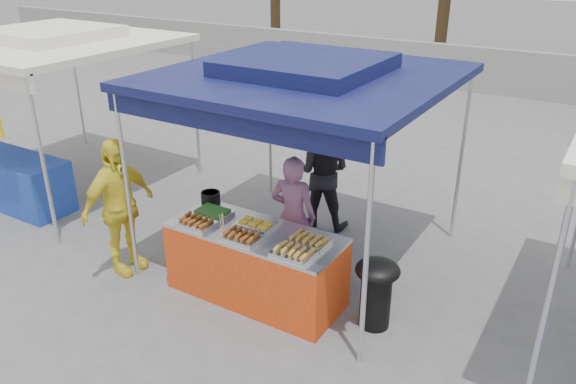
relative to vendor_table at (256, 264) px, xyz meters
The scene contains 20 objects.
ground_plane 0.44m from the vendor_table, 90.00° to the left, with size 80.00×80.00×0.00m, color #5F5F61.
back_wall 11.10m from the vendor_table, 90.00° to the left, with size 40.00×0.25×1.20m, color gray.
main_canopy 2.22m from the vendor_table, 90.00° to the left, with size 3.20×3.20×2.57m.
neighbor_stall_left 4.70m from the vendor_table, behind, with size 3.20×3.20×2.57m.
vendor_table is the anchor object (origin of this frame).
food_tray_fl 0.81m from the vendor_table, 159.08° to the right, with size 0.42×0.30×0.07m.
food_tray_fm 0.52m from the vendor_table, 89.89° to the right, with size 0.42×0.30×0.07m.
food_tray_fr 0.83m from the vendor_table, 20.46° to the right, with size 0.42×0.30×0.07m.
food_tray_bl 0.78m from the vendor_table, behind, with size 0.42×0.30×0.07m.
food_tray_bm 0.47m from the vendor_table, 117.14° to the left, with size 0.42×0.30×0.07m.
food_tray_br 0.80m from the vendor_table, ahead, with size 0.42×0.30×0.07m.
cooking_pot 1.05m from the vendor_table, 159.76° to the left, with size 0.23×0.23×0.14m, color black.
skewer_cup 0.60m from the vendor_table, 125.08° to the right, with size 0.07×0.07×0.09m, color silver.
wok_burner 1.40m from the vendor_table, ahead, with size 0.47×0.47×0.79m.
crate_left 0.71m from the vendor_table, 119.83° to the left, with size 0.50×0.35×0.30m, color #152DAB.
crate_right 0.82m from the vendor_table, 58.18° to the left, with size 0.52×0.36×0.31m, color #152DAB.
crate_stacked 0.77m from the vendor_table, 58.18° to the left, with size 0.49×0.34×0.30m, color #152DAB.
vendor_woman 0.76m from the vendor_table, 82.23° to the left, with size 0.56×0.37×1.53m, color #915C81.
helper_man 2.03m from the vendor_table, 96.32° to the left, with size 0.80×0.62×1.65m, color black.
customer_person 1.81m from the vendor_table, 167.66° to the right, with size 1.01×0.42×1.72m, color yellow.
Camera 1 is at (3.17, -4.56, 3.76)m, focal length 35.00 mm.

